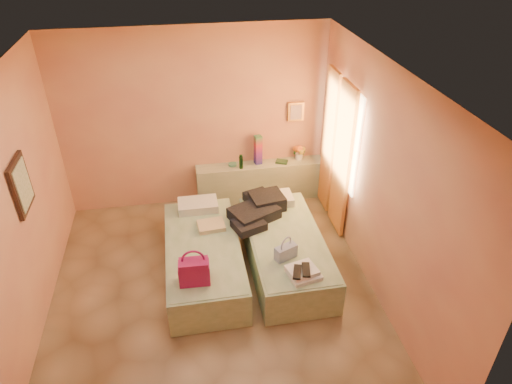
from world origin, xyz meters
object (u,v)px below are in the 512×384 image
Objects in this scene: bed_right at (285,251)px; green_book at (282,162)px; towel_stack at (304,273)px; headboard_ledge at (260,181)px; bed_left at (204,259)px; water_bottle at (241,162)px; flower_vase at (299,151)px; blue_handbag at (286,252)px; magenta_handbag at (194,271)px.

bed_right is 1.77m from green_book.
towel_stack is at bearing -87.53° from bed_right.
bed_right is (0.02, -1.70, -0.08)m from headboard_ledge.
bed_left is 5.71× the size of towel_stack.
water_bottle is at bearing 98.97° from towel_stack.
flower_vase is (0.97, 0.13, 0.03)m from water_bottle.
blue_handbag is (-0.08, -2.11, 0.26)m from headboard_ledge.
headboard_ledge reaches higher than bed_left.
water_bottle is at bearing 71.39° from magenta_handbag.
bed_right is 7.18× the size of flower_vase.
magenta_handbag is at bearing -117.06° from headboard_ledge.
green_book reaches higher than bed_right.
headboard_ledge is 0.80m from flower_vase.
green_book is 2.15m from blue_handbag.
flower_vase is 2.60m from towel_stack.
bed_right is at bearing -109.56° from flower_vase.
water_bottle reaches higher than blue_handbag.
water_bottle reaches higher than bed_left.
blue_handbag reaches higher than bed_left.
bed_right is 7.30× the size of blue_handbag.
green_book is 0.52× the size of towel_stack.
water_bottle is 0.68m from green_book.
water_bottle is 2.43m from magenta_handbag.
water_bottle is at bearing -172.11° from flower_vase.
towel_stack is (1.25, -0.13, -0.11)m from magenta_handbag.
towel_stack is at bearing -81.03° from water_bottle.
bed_left is 1.00× the size of bed_right.
headboard_ledge reaches higher than towel_stack.
bed_left is 0.80m from magenta_handbag.
blue_handbag is at bearing -77.75° from green_book.
headboard_ledge is 2.65m from magenta_handbag.
magenta_handbag is 0.99× the size of towel_stack.
towel_stack is at bearing -3.29° from magenta_handbag.
water_bottle is (0.74, 1.59, 0.51)m from bed_left.
bed_left is 5.74× the size of magenta_handbag.
towel_stack is (0.38, -2.39, -0.21)m from water_bottle.
bed_left is 8.95× the size of water_bottle.
magenta_handbag is (-0.14, -0.67, 0.41)m from bed_left.
bed_left is 7.18× the size of flower_vase.
green_book is at bearing 79.11° from bed_right.
blue_handbag reaches higher than bed_right.
towel_stack reaches higher than bed_right.
headboard_ledge is 2.48m from towel_stack.
magenta_handbag reaches higher than towel_stack.
magenta_handbag is (-1.19, -2.34, 0.34)m from headboard_ledge.
blue_handbag is (-0.43, -2.10, -0.08)m from green_book.
bed_left is at bearing -106.63° from green_book.
green_book is 2.79m from magenta_handbag.
headboard_ledge is 7.49× the size of blue_handbag.
blue_handbag is (-0.73, -2.17, -0.20)m from flower_vase.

